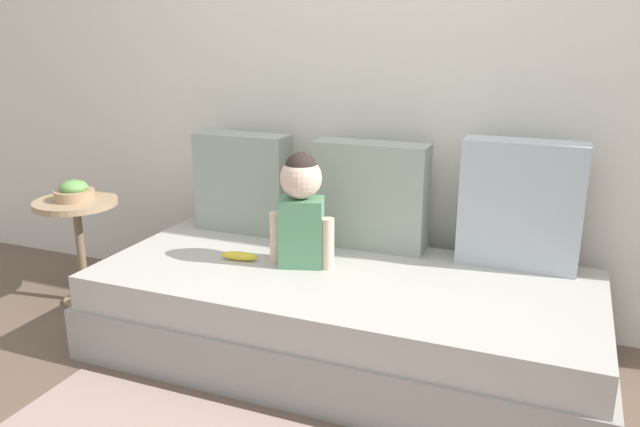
{
  "coord_description": "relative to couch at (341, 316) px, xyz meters",
  "views": [
    {
      "loc": [
        0.83,
        -2.29,
        1.36
      ],
      "look_at": [
        -0.1,
        0.0,
        0.63
      ],
      "focal_mm": 35.08,
      "sensor_mm": 36.0,
      "label": 1
    }
  ],
  "objects": [
    {
      "name": "ground_plane",
      "position": [
        0.0,
        0.0,
        -0.19
      ],
      "size": [
        12.0,
        12.0,
        0.0
      ],
      "primitive_type": "plane",
      "color": "brown"
    },
    {
      "name": "back_wall",
      "position": [
        0.0,
        0.6,
        1.1
      ],
      "size": [
        5.33,
        0.1,
        2.58
      ],
      "primitive_type": "cube",
      "color": "silver",
      "rests_on": "ground"
    },
    {
      "name": "couch",
      "position": [
        0.0,
        0.0,
        0.0
      ],
      "size": [
        2.13,
        0.94,
        0.38
      ],
      "color": "#9C978F",
      "rests_on": "ground"
    },
    {
      "name": "throw_pillow_left",
      "position": [
        -0.66,
        0.37,
        0.44
      ],
      "size": [
        0.47,
        0.16,
        0.49
      ],
      "primitive_type": "cube",
      "color": "#99A393",
      "rests_on": "couch"
    },
    {
      "name": "throw_pillow_center",
      "position": [
        0.0,
        0.37,
        0.44
      ],
      "size": [
        0.53,
        0.16,
        0.49
      ],
      "primitive_type": "cube",
      "color": "#99A393",
      "rests_on": "couch"
    },
    {
      "name": "throw_pillow_right",
      "position": [
        0.66,
        0.37,
        0.46
      ],
      "size": [
        0.5,
        0.16,
        0.54
      ],
      "primitive_type": "cube",
      "color": "#B2BCC6",
      "rests_on": "couch"
    },
    {
      "name": "toddler",
      "position": [
        -0.2,
        0.03,
        0.46
      ],
      "size": [
        0.3,
        0.18,
        0.49
      ],
      "color": "#568E66",
      "rests_on": "couch"
    },
    {
      "name": "banana",
      "position": [
        -0.47,
        -0.03,
        0.21
      ],
      "size": [
        0.17,
        0.07,
        0.04
      ],
      "primitive_type": "ellipsoid",
      "rotation": [
        0.0,
        0.0,
        0.14
      ],
      "color": "yellow",
      "rests_on": "couch"
    },
    {
      "name": "side_table",
      "position": [
        -1.42,
        0.03,
        0.23
      ],
      "size": [
        0.4,
        0.4,
        0.55
      ],
      "color": "tan",
      "rests_on": "ground"
    },
    {
      "name": "fruit_bowl",
      "position": [
        -1.42,
        0.03,
        0.4
      ],
      "size": [
        0.19,
        0.19,
        0.1
      ],
      "color": "tan",
      "rests_on": "side_table"
    }
  ]
}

